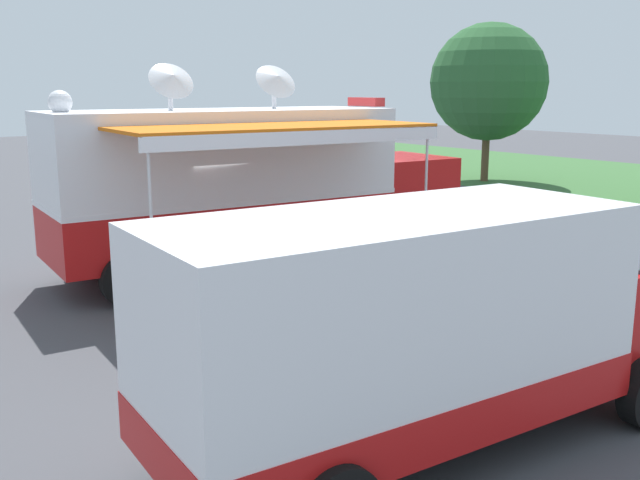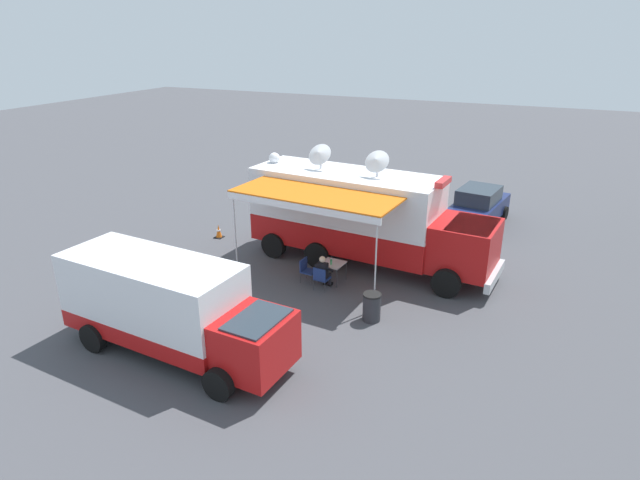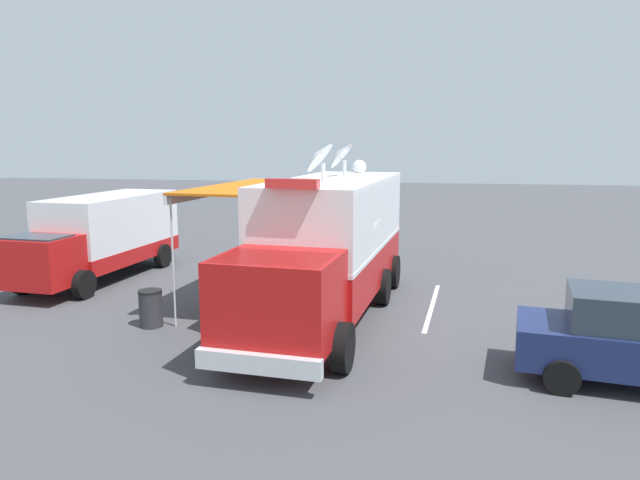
{
  "view_description": "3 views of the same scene",
  "coord_description": "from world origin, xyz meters",
  "px_view_note": "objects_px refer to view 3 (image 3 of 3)",
  "views": [
    {
      "loc": [
        13.32,
        -7.4,
        3.93
      ],
      "look_at": [
        2.37,
        0.8,
        1.04
      ],
      "focal_mm": 40.37,
      "sensor_mm": 36.0,
      "label": 1
    },
    {
      "loc": [
        18.1,
        7.15,
        8.52
      ],
      "look_at": [
        2.12,
        -0.11,
        1.52
      ],
      "focal_mm": 29.97,
      "sensor_mm": 36.0,
      "label": 2
    },
    {
      "loc": [
        -2.43,
        15.2,
        4.45
      ],
      "look_at": [
        0.57,
        -0.84,
        1.69
      ],
      "focal_mm": 32.53,
      "sensor_mm": 36.0,
      "label": 3
    }
  ],
  "objects_px": {
    "folding_chair_beside_table": "(252,280)",
    "car_behind_truck": "(635,339)",
    "seated_responder": "(235,281)",
    "folding_table": "(256,282)",
    "water_bottle": "(251,276)",
    "support_truck": "(102,236)",
    "trash_bin": "(151,308)",
    "command_truck": "(327,241)",
    "folding_chair_at_table": "(229,286)",
    "traffic_cone": "(355,256)"
  },
  "relations": [
    {
      "from": "seated_responder",
      "to": "folding_chair_at_table",
      "type": "bearing_deg",
      "value": -4.6
    },
    {
      "from": "folding_table",
      "to": "seated_responder",
      "type": "bearing_deg",
      "value": -6.53
    },
    {
      "from": "command_truck",
      "to": "folding_chair_at_table",
      "type": "bearing_deg",
      "value": -8.88
    },
    {
      "from": "support_truck",
      "to": "folding_table",
      "type": "bearing_deg",
      "value": 158.4
    },
    {
      "from": "water_bottle",
      "to": "car_behind_truck",
      "type": "height_order",
      "value": "car_behind_truck"
    },
    {
      "from": "command_truck",
      "to": "car_behind_truck",
      "type": "distance_m",
      "value": 7.26
    },
    {
      "from": "folding_chair_at_table",
      "to": "support_truck",
      "type": "xyz_separation_m",
      "value": [
        5.15,
        -2.27,
        0.87
      ]
    },
    {
      "from": "folding_chair_at_table",
      "to": "folding_table",
      "type": "bearing_deg",
      "value": 173.92
    },
    {
      "from": "folding_table",
      "to": "car_behind_truck",
      "type": "height_order",
      "value": "car_behind_truck"
    },
    {
      "from": "command_truck",
      "to": "folding_table",
      "type": "xyz_separation_m",
      "value": [
        2.04,
        -0.36,
        -1.27
      ]
    },
    {
      "from": "trash_bin",
      "to": "traffic_cone",
      "type": "distance_m",
      "value": 9.29
    },
    {
      "from": "seated_responder",
      "to": "car_behind_truck",
      "type": "distance_m",
      "value": 9.77
    },
    {
      "from": "support_truck",
      "to": "car_behind_truck",
      "type": "distance_m",
      "value": 15.58
    },
    {
      "from": "car_behind_truck",
      "to": "seated_responder",
      "type": "bearing_deg",
      "value": -22.91
    },
    {
      "from": "trash_bin",
      "to": "traffic_cone",
      "type": "xyz_separation_m",
      "value": [
        -3.96,
        -8.41,
        -0.18
      ]
    },
    {
      "from": "command_truck",
      "to": "traffic_cone",
      "type": "bearing_deg",
      "value": -89.27
    },
    {
      "from": "command_truck",
      "to": "water_bottle",
      "type": "xyz_separation_m",
      "value": [
        2.17,
        -0.36,
        -1.11
      ]
    },
    {
      "from": "folding_table",
      "to": "water_bottle",
      "type": "height_order",
      "value": "water_bottle"
    },
    {
      "from": "command_truck",
      "to": "support_truck",
      "type": "bearing_deg",
      "value": -18.76
    },
    {
      "from": "traffic_cone",
      "to": "car_behind_truck",
      "type": "bearing_deg",
      "value": 122.85
    },
    {
      "from": "water_bottle",
      "to": "folding_chair_at_table",
      "type": "xyz_separation_m",
      "value": [
        0.68,
        -0.09,
        -0.32
      ]
    },
    {
      "from": "folding_chair_at_table",
      "to": "traffic_cone",
      "type": "xyz_separation_m",
      "value": [
        -2.76,
        -6.14,
        -0.23
      ]
    },
    {
      "from": "water_bottle",
      "to": "traffic_cone",
      "type": "xyz_separation_m",
      "value": [
        -2.08,
        -6.22,
        -0.55
      ]
    },
    {
      "from": "seated_responder",
      "to": "car_behind_truck",
      "type": "relative_size",
      "value": 0.28
    },
    {
      "from": "trash_bin",
      "to": "seated_responder",
      "type": "bearing_deg",
      "value": -121.55
    },
    {
      "from": "trash_bin",
      "to": "car_behind_truck",
      "type": "relative_size",
      "value": 0.21
    },
    {
      "from": "folding_table",
      "to": "folding_chair_beside_table",
      "type": "height_order",
      "value": "folding_chair_beside_table"
    },
    {
      "from": "folding_chair_at_table",
      "to": "support_truck",
      "type": "bearing_deg",
      "value": -23.8
    },
    {
      "from": "folding_chair_beside_table",
      "to": "car_behind_truck",
      "type": "relative_size",
      "value": 0.2
    },
    {
      "from": "support_truck",
      "to": "command_truck",
      "type": "bearing_deg",
      "value": 161.24
    },
    {
      "from": "folding_chair_at_table",
      "to": "trash_bin",
      "type": "height_order",
      "value": "trash_bin"
    },
    {
      "from": "command_truck",
      "to": "water_bottle",
      "type": "height_order",
      "value": "command_truck"
    },
    {
      "from": "folding_chair_beside_table",
      "to": "trash_bin",
      "type": "relative_size",
      "value": 0.96
    },
    {
      "from": "trash_bin",
      "to": "command_truck",
      "type": "bearing_deg",
      "value": -155.66
    },
    {
      "from": "folding_chair_at_table",
      "to": "folding_chair_beside_table",
      "type": "bearing_deg",
      "value": -118.65
    },
    {
      "from": "seated_responder",
      "to": "trash_bin",
      "type": "bearing_deg",
      "value": 58.45
    },
    {
      "from": "folding_chair_at_table",
      "to": "water_bottle",
      "type": "bearing_deg",
      "value": 172.66
    },
    {
      "from": "seated_responder",
      "to": "support_truck",
      "type": "relative_size",
      "value": 0.18
    },
    {
      "from": "folding_chair_at_table",
      "to": "folding_chair_beside_table",
      "type": "relative_size",
      "value": 1.0
    },
    {
      "from": "command_truck",
      "to": "water_bottle",
      "type": "relative_size",
      "value": 43.11
    },
    {
      "from": "traffic_cone",
      "to": "water_bottle",
      "type": "bearing_deg",
      "value": 71.49
    },
    {
      "from": "folding_table",
      "to": "support_truck",
      "type": "height_order",
      "value": "support_truck"
    },
    {
      "from": "water_bottle",
      "to": "trash_bin",
      "type": "xyz_separation_m",
      "value": [
        1.87,
        2.18,
        -0.38
      ]
    },
    {
      "from": "car_behind_truck",
      "to": "traffic_cone",
      "type": "bearing_deg",
      "value": -57.15
    },
    {
      "from": "folding_table",
      "to": "support_truck",
      "type": "distance_m",
      "value": 6.43
    },
    {
      "from": "water_bottle",
      "to": "traffic_cone",
      "type": "relative_size",
      "value": 0.39
    },
    {
      "from": "seated_responder",
      "to": "car_behind_truck",
      "type": "xyz_separation_m",
      "value": [
        -9.0,
        3.8,
        0.23
      ]
    },
    {
      "from": "folding_chair_beside_table",
      "to": "trash_bin",
      "type": "bearing_deg",
      "value": 61.99
    },
    {
      "from": "traffic_cone",
      "to": "car_behind_truck",
      "type": "xyz_separation_m",
      "value": [
        -6.43,
        9.95,
        0.6
      ]
    },
    {
      "from": "water_bottle",
      "to": "seated_responder",
      "type": "relative_size",
      "value": 0.18
    }
  ]
}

